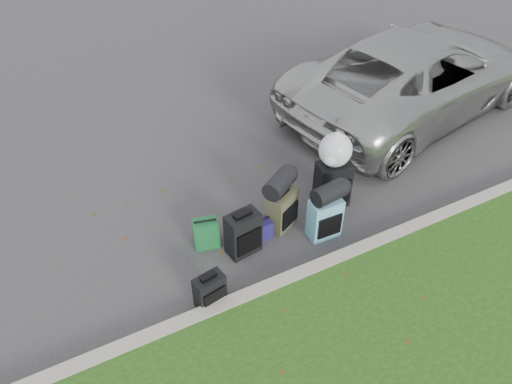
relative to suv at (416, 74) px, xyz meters
name	(u,v)px	position (x,y,z in m)	size (l,w,h in m)	color
ground	(269,228)	(-3.87, -1.60, -0.74)	(120.00, 120.00, 0.00)	#383535
curb	(307,273)	(-3.87, -2.60, -0.66)	(120.00, 0.18, 0.15)	#9E937F
suv	(416,74)	(0.00, 0.00, 0.00)	(2.45, 5.32, 1.48)	#B7B7B2
suitcase_small_black	(210,291)	(-5.11, -2.41, -0.51)	(0.36, 0.20, 0.45)	black
suitcase_large_black_left	(243,234)	(-4.38, -1.82, -0.42)	(0.44, 0.26, 0.63)	black
suitcase_olive	(281,210)	(-3.70, -1.62, -0.45)	(0.43, 0.27, 0.59)	#3A3824
suitcase_teal	(325,218)	(-3.27, -2.05, -0.43)	(0.43, 0.26, 0.61)	teal
suitcase_large_black_right	(332,184)	(-2.81, -1.55, -0.37)	(0.49, 0.29, 0.73)	black
tote_green	(206,233)	(-4.77, -1.47, -0.55)	(0.33, 0.27, 0.38)	#176A2F
tote_navy	(262,229)	(-4.04, -1.70, -0.60)	(0.25, 0.20, 0.27)	navy
duffel_left	(280,183)	(-3.70, -1.56, -0.02)	(0.27, 0.27, 0.50)	black
duffel_right	(329,193)	(-3.24, -2.05, 0.00)	(0.25, 0.25, 0.45)	black
trash_bag	(335,150)	(-2.83, -1.54, 0.23)	(0.47, 0.47, 0.47)	white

